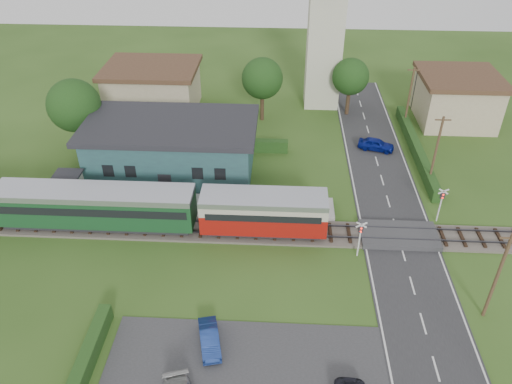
# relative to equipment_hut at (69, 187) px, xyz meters

# --- Properties ---
(ground) EXTENTS (120.00, 120.00, 0.00)m
(ground) POSITION_rel_equipment_hut_xyz_m (18.00, -5.20, -1.75)
(ground) COLOR #2D4C19
(railway_track) EXTENTS (76.00, 3.20, 0.49)m
(railway_track) POSITION_rel_equipment_hut_xyz_m (18.00, -3.20, -1.64)
(railway_track) COLOR #4C443D
(railway_track) RESTS_ON ground
(road) EXTENTS (6.00, 70.00, 0.05)m
(road) POSITION_rel_equipment_hut_xyz_m (28.00, -5.20, -1.72)
(road) COLOR #28282B
(road) RESTS_ON ground
(car_park) EXTENTS (17.00, 9.00, 0.08)m
(car_park) POSITION_rel_equipment_hut_xyz_m (16.50, -17.20, -1.71)
(car_park) COLOR #333335
(car_park) RESTS_ON ground
(crossing_deck) EXTENTS (6.20, 3.40, 0.45)m
(crossing_deck) POSITION_rel_equipment_hut_xyz_m (28.00, -3.20, -1.52)
(crossing_deck) COLOR #333335
(crossing_deck) RESTS_ON ground
(platform) EXTENTS (30.00, 3.00, 0.45)m
(platform) POSITION_rel_equipment_hut_xyz_m (8.00, 0.00, -1.52)
(platform) COLOR gray
(platform) RESTS_ON ground
(equipment_hut) EXTENTS (2.30, 2.30, 2.55)m
(equipment_hut) POSITION_rel_equipment_hut_xyz_m (0.00, 0.00, 0.00)
(equipment_hut) COLOR beige
(equipment_hut) RESTS_ON platform
(station_building) EXTENTS (16.00, 9.00, 5.30)m
(station_building) POSITION_rel_equipment_hut_xyz_m (8.00, 5.79, 0.95)
(station_building) COLOR #2B5D5D
(station_building) RESTS_ON ground
(train) EXTENTS (43.20, 2.90, 3.40)m
(train) POSITION_rel_equipment_hut_xyz_m (0.27, -3.20, 0.43)
(train) COLOR #232328
(train) RESTS_ON ground
(church_tower) EXTENTS (6.00, 6.00, 17.60)m
(church_tower) POSITION_rel_equipment_hut_xyz_m (23.00, 22.80, 8.48)
(church_tower) COLOR beige
(church_tower) RESTS_ON ground
(house_west) EXTENTS (10.80, 8.80, 5.50)m
(house_west) POSITION_rel_equipment_hut_xyz_m (3.00, 19.80, 1.04)
(house_west) COLOR tan
(house_west) RESTS_ON ground
(house_east) EXTENTS (8.80, 8.80, 5.50)m
(house_east) POSITION_rel_equipment_hut_xyz_m (38.00, 18.80, 1.05)
(house_east) COLOR tan
(house_east) RESTS_ON ground
(hedge_carpark) EXTENTS (0.80, 9.00, 1.20)m
(hedge_carpark) POSITION_rel_equipment_hut_xyz_m (7.00, -17.20, -1.15)
(hedge_carpark) COLOR #193814
(hedge_carpark) RESTS_ON ground
(hedge_roadside) EXTENTS (0.80, 18.00, 1.20)m
(hedge_roadside) POSITION_rel_equipment_hut_xyz_m (32.20, 10.80, -1.15)
(hedge_roadside) COLOR #193814
(hedge_roadside) RESTS_ON ground
(hedge_station) EXTENTS (22.00, 0.80, 1.30)m
(hedge_station) POSITION_rel_equipment_hut_xyz_m (8.00, 10.30, -1.10)
(hedge_station) COLOR #193814
(hedge_station) RESTS_ON ground
(tree_a) EXTENTS (5.20, 5.20, 8.00)m
(tree_a) POSITION_rel_equipment_hut_xyz_m (-2.00, 8.80, 3.63)
(tree_a) COLOR #332316
(tree_a) RESTS_ON ground
(tree_b) EXTENTS (4.60, 4.60, 7.34)m
(tree_b) POSITION_rel_equipment_hut_xyz_m (16.00, 17.80, 3.27)
(tree_b) COLOR #332316
(tree_b) RESTS_ON ground
(tree_c) EXTENTS (4.20, 4.20, 6.78)m
(tree_c) POSITION_rel_equipment_hut_xyz_m (26.00, 19.80, 2.91)
(tree_c) COLOR #332316
(tree_c) RESTS_ON ground
(utility_pole_b) EXTENTS (1.40, 0.22, 7.00)m
(utility_pole_b) POSITION_rel_equipment_hut_xyz_m (32.20, -11.20, 1.88)
(utility_pole_b) COLOR #473321
(utility_pole_b) RESTS_ON ground
(utility_pole_c) EXTENTS (1.40, 0.22, 7.00)m
(utility_pole_c) POSITION_rel_equipment_hut_xyz_m (32.20, 4.80, 1.88)
(utility_pole_c) COLOR #473321
(utility_pole_c) RESTS_ON ground
(utility_pole_d) EXTENTS (1.40, 0.22, 7.00)m
(utility_pole_d) POSITION_rel_equipment_hut_xyz_m (32.20, 16.80, 1.88)
(utility_pole_d) COLOR #473321
(utility_pole_d) RESTS_ON ground
(crossing_signal_near) EXTENTS (0.84, 0.28, 3.28)m
(crossing_signal_near) POSITION_rel_equipment_hut_xyz_m (24.40, -5.61, 0.39)
(crossing_signal_near) COLOR silver
(crossing_signal_near) RESTS_ON ground
(crossing_signal_far) EXTENTS (0.84, 0.28, 3.28)m
(crossing_signal_far) POSITION_rel_equipment_hut_xyz_m (31.60, -0.81, 0.39)
(crossing_signal_far) COLOR silver
(crossing_signal_far) RESTS_ON ground
(streetlamp_west) EXTENTS (0.30, 0.30, 5.15)m
(streetlamp_west) POSITION_rel_equipment_hut_xyz_m (-4.00, 14.80, 1.29)
(streetlamp_west) COLOR #3F3F47
(streetlamp_west) RESTS_ON ground
(streetlamp_east) EXTENTS (0.30, 0.30, 5.15)m
(streetlamp_east) POSITION_rel_equipment_hut_xyz_m (34.00, 21.80, 1.29)
(streetlamp_east) COLOR #3F3F47
(streetlamp_east) RESTS_ON ground
(car_on_road) EXTENTS (3.95, 2.44, 1.26)m
(car_on_road) POSITION_rel_equipment_hut_xyz_m (28.19, 11.21, -1.07)
(car_on_road) COLOR navy
(car_on_road) RESTS_ON road
(car_park_blue) EXTENTS (1.92, 3.52, 1.10)m
(car_park_blue) POSITION_rel_equipment_hut_xyz_m (14.15, -14.70, -1.12)
(car_park_blue) COLOR navy
(car_park_blue) RESTS_ON car_park
(pedestrian_near) EXTENTS (0.73, 0.53, 1.86)m
(pedestrian_near) POSITION_rel_equipment_hut_xyz_m (14.73, -0.70, -0.37)
(pedestrian_near) COLOR gray
(pedestrian_near) RESTS_ON platform
(pedestrian_far) EXTENTS (0.71, 0.86, 1.62)m
(pedestrian_far) POSITION_rel_equipment_hut_xyz_m (0.93, -0.75, -0.49)
(pedestrian_far) COLOR gray
(pedestrian_far) RESTS_ON platform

